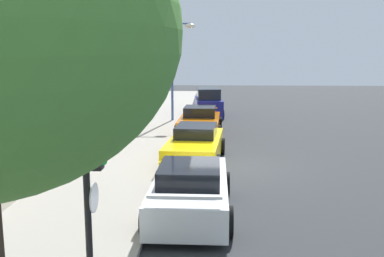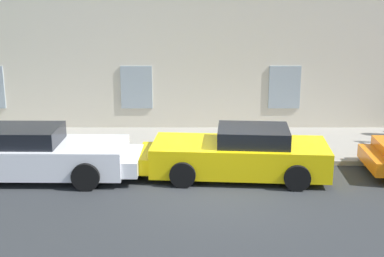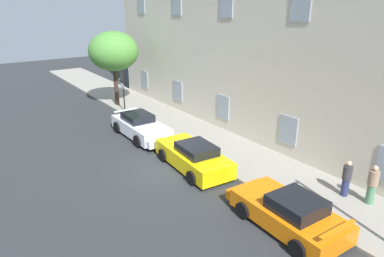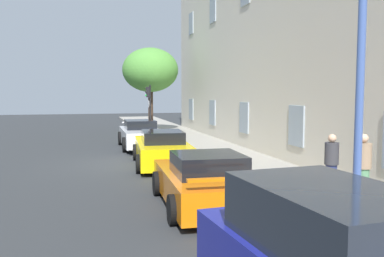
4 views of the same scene
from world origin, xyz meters
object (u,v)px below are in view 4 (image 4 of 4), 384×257
(sportscar_red_lead, at_px, (141,136))
(traffic_light, at_px, (149,101))
(sportscar_yellow_flank, at_px, (161,149))
(pedestrian_strolling, at_px, (363,167))
(street_lamp, at_px, (341,15))
(pedestrian_admiring, at_px, (331,163))
(sportscar_white_middle, at_px, (203,181))
(tree_near_kerb, at_px, (150,70))

(sportscar_red_lead, bearing_deg, traffic_light, 167.09)
(sportscar_yellow_flank, distance_m, pedestrian_strolling, 8.11)
(street_lamp, xyz_separation_m, pedestrian_admiring, (-3.55, 2.22, -3.18))
(sportscar_yellow_flank, height_order, sportscar_white_middle, sportscar_yellow_flank)
(sportscar_yellow_flank, distance_m, traffic_light, 10.34)
(tree_near_kerb, xyz_separation_m, traffic_light, (2.13, -0.45, -2.02))
(sportscar_red_lead, bearing_deg, pedestrian_strolling, 17.55)
(sportscar_white_middle, distance_m, traffic_light, 16.30)
(sportscar_red_lead, xyz_separation_m, traffic_light, (-5.11, 1.17, 1.66))
(street_lamp, height_order, pedestrian_admiring, street_lamp)
(sportscar_white_middle, xyz_separation_m, tree_near_kerb, (-18.30, 1.54, 3.71))
(sportscar_yellow_flank, xyz_separation_m, pedestrian_strolling, (7.17, 3.77, 0.38))
(traffic_light, bearing_deg, street_lamp, 0.58)
(tree_near_kerb, xyz_separation_m, street_lamp, (22.06, -0.25, -0.19))
(tree_near_kerb, height_order, pedestrian_admiring, tree_near_kerb)
(pedestrian_admiring, bearing_deg, pedestrian_strolling, 16.02)
(traffic_light, bearing_deg, tree_near_kerb, 168.21)
(pedestrian_strolling, bearing_deg, tree_near_kerb, -173.41)
(sportscar_red_lead, distance_m, traffic_light, 5.50)
(sportscar_red_lead, height_order, sportscar_yellow_flank, sportscar_red_lead)
(sportscar_red_lead, relative_size, traffic_light, 1.60)
(sportscar_yellow_flank, bearing_deg, sportscar_red_lead, -178.90)
(pedestrian_admiring, bearing_deg, sportscar_yellow_flank, -150.71)
(sportscar_yellow_flank, relative_size, pedestrian_admiring, 3.30)
(pedestrian_strolling, bearing_deg, sportscar_red_lead, -162.45)
(sportscar_red_lead, xyz_separation_m, pedestrian_strolling, (12.21, 3.86, 0.36))
(sportscar_white_middle, height_order, street_lamp, street_lamp)
(sportscar_white_middle, relative_size, pedestrian_admiring, 2.98)
(pedestrian_strolling, bearing_deg, pedestrian_admiring, -163.98)
(tree_near_kerb, bearing_deg, sportscar_yellow_flank, -7.05)
(sportscar_yellow_flank, relative_size, sportscar_white_middle, 1.11)
(sportscar_red_lead, distance_m, street_lamp, 15.28)
(traffic_light, distance_m, pedestrian_admiring, 16.61)
(tree_near_kerb, distance_m, pedestrian_admiring, 18.92)
(traffic_light, bearing_deg, pedestrian_strolling, 8.83)
(tree_near_kerb, xyz_separation_m, pedestrian_admiring, (18.51, 1.98, -3.37))
(sportscar_red_lead, relative_size, sportscar_white_middle, 1.07)
(tree_near_kerb, height_order, pedestrian_strolling, tree_near_kerb)
(sportscar_red_lead, relative_size, pedestrian_strolling, 3.01)
(pedestrian_admiring, bearing_deg, street_lamp, -32.07)
(sportscar_white_middle, height_order, pedestrian_admiring, pedestrian_admiring)
(tree_near_kerb, xyz_separation_m, pedestrian_strolling, (19.45, 2.25, -3.33))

